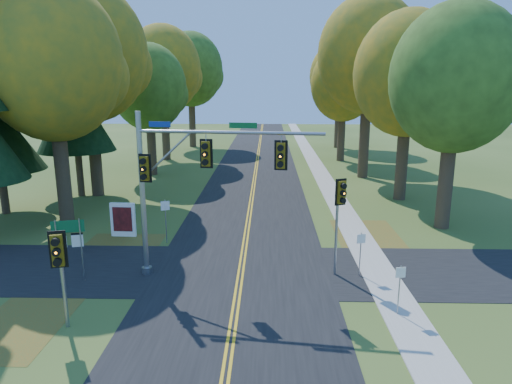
{
  "coord_description": "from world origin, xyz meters",
  "views": [
    {
      "loc": [
        1.2,
        -17.39,
        8.29
      ],
      "look_at": [
        0.63,
        4.0,
        3.2
      ],
      "focal_mm": 32.0,
      "sensor_mm": 36.0,
      "label": 1
    }
  ],
  "objects_px": {
    "traffic_mast": "(185,174)",
    "east_signal_pole": "(340,203)",
    "info_kiosk": "(123,220)",
    "route_sign_cluster": "(69,238)"
  },
  "relations": [
    {
      "from": "traffic_mast",
      "to": "info_kiosk",
      "type": "relative_size",
      "value": 4.13
    },
    {
      "from": "route_sign_cluster",
      "to": "traffic_mast",
      "type": "bearing_deg",
      "value": -6.46
    },
    {
      "from": "traffic_mast",
      "to": "east_signal_pole",
      "type": "height_order",
      "value": "traffic_mast"
    },
    {
      "from": "east_signal_pole",
      "to": "info_kiosk",
      "type": "distance_m",
      "value": 12.44
    },
    {
      "from": "route_sign_cluster",
      "to": "info_kiosk",
      "type": "relative_size",
      "value": 1.48
    },
    {
      "from": "east_signal_pole",
      "to": "info_kiosk",
      "type": "relative_size",
      "value": 2.31
    },
    {
      "from": "route_sign_cluster",
      "to": "info_kiosk",
      "type": "xyz_separation_m",
      "value": [
        0.32,
        6.08,
        -1.04
      ]
    },
    {
      "from": "traffic_mast",
      "to": "route_sign_cluster",
      "type": "xyz_separation_m",
      "value": [
        -4.87,
        -0.71,
        -2.64
      ]
    },
    {
      "from": "east_signal_pole",
      "to": "info_kiosk",
      "type": "xyz_separation_m",
      "value": [
        -11.09,
        5.12,
        -2.39
      ]
    },
    {
      "from": "info_kiosk",
      "to": "traffic_mast",
      "type": "bearing_deg",
      "value": -46.95
    }
  ]
}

